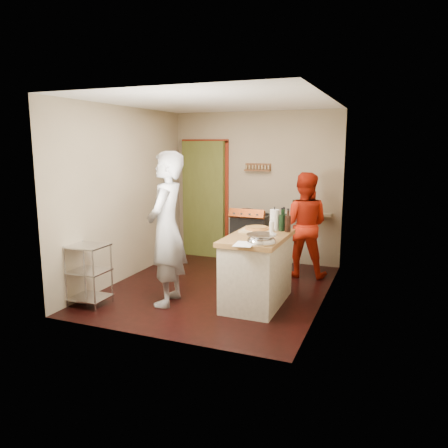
% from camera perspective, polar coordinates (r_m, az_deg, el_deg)
% --- Properties ---
extents(floor, '(3.50, 3.50, 0.00)m').
position_cam_1_polar(floor, '(6.35, -0.91, -8.40)').
color(floor, black).
rests_on(floor, ground).
extents(back_wall, '(3.00, 0.44, 2.60)m').
position_cam_1_polar(back_wall, '(7.96, -0.24, 3.79)').
color(back_wall, tan).
rests_on(back_wall, ground).
extents(left_wall, '(0.04, 3.50, 2.60)m').
position_cam_1_polar(left_wall, '(6.78, -12.75, 3.82)').
color(left_wall, tan).
rests_on(left_wall, ground).
extents(right_wall, '(0.04, 3.50, 2.60)m').
position_cam_1_polar(right_wall, '(5.66, 13.23, 2.54)').
color(right_wall, tan).
rests_on(right_wall, ground).
extents(ceiling, '(3.00, 3.50, 0.02)m').
position_cam_1_polar(ceiling, '(6.04, -0.98, 15.75)').
color(ceiling, white).
rests_on(ceiling, back_wall).
extents(stove, '(0.60, 0.63, 1.00)m').
position_cam_1_polar(stove, '(7.50, 3.61, -1.91)').
color(stove, black).
rests_on(stove, ground).
extents(wire_shelving, '(0.48, 0.40, 0.80)m').
position_cam_1_polar(wire_shelving, '(5.87, -17.27, -5.98)').
color(wire_shelving, silver).
rests_on(wire_shelving, ground).
extents(island, '(0.71, 1.29, 1.22)m').
position_cam_1_polar(island, '(5.65, 4.39, -5.73)').
color(island, beige).
rests_on(island, ground).
extents(person_stripe, '(0.58, 0.78, 1.96)m').
position_cam_1_polar(person_stripe, '(5.58, -7.52, -0.69)').
color(person_stripe, '#A3A3A8').
rests_on(person_stripe, ground).
extents(person_red, '(0.84, 0.68, 1.63)m').
position_cam_1_polar(person_red, '(6.88, 10.32, -0.10)').
color(person_red, '#AD1E0B').
rests_on(person_red, ground).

